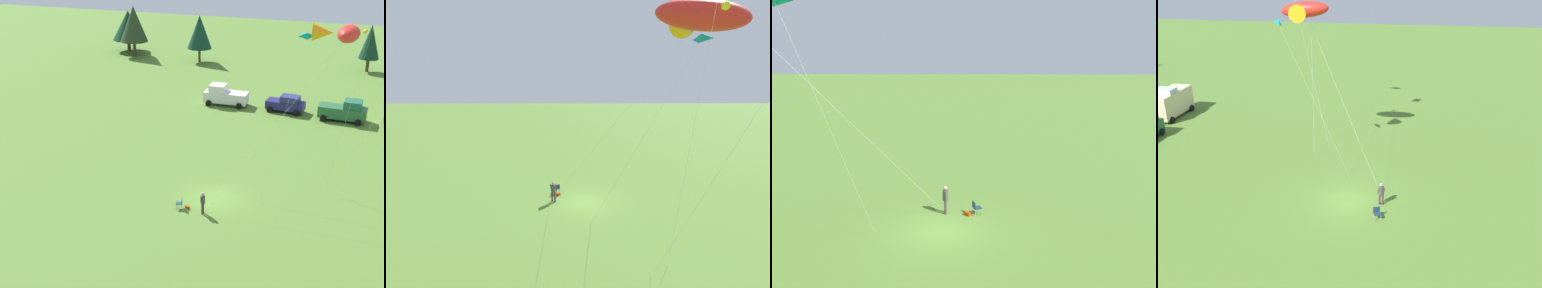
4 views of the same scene
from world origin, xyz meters
The scene contains 10 objects.
ground_plane centered at (0.00, 0.00, 0.00)m, with size 160.00×160.00×0.00m, color #51792E.
person_kite_flyer centered at (-0.10, -2.44, 1.02)m, with size 0.36×0.58×1.74m.
folding_chair centered at (-1.91, -2.30, 0.49)m, with size 0.61×0.61×0.82m.
backpack_on_grass centered at (-1.41, -2.13, 0.11)m, with size 0.32×0.22×0.22m, color #B13705.
truck_white_pickup centered at (-5.40, 22.14, 1.10)m, with size 5.04×2.48×2.34m.
car_navy_hatch centered at (1.83, 21.96, 0.95)m, with size 4.35×2.54×1.89m.
truck_green_flatbed centered at (8.15, 21.12, 1.10)m, with size 5.11×2.64×2.34m.
treeline_distant centered at (2.74, 40.97, 4.69)m, with size 62.84×9.89×8.35m.
kite_large_fish centered at (8.03, 4.76, 12.43)m, with size 9.78×9.63×13.24m.
kite_delta_teal centered at (5.39, 5.97, 11.84)m, with size 2.43×6.20×12.19m.
Camera 1 is at (10.33, -35.07, 20.06)m, focal length 50.00 mm.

